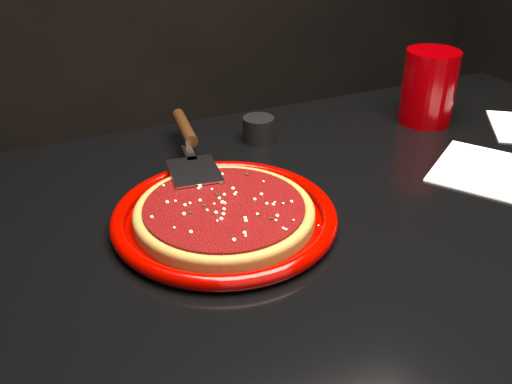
# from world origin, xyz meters

# --- Properties ---
(plate) EXTENTS (0.37, 0.37, 0.02)m
(plate) POSITION_xyz_m (-0.19, 0.04, 0.76)
(plate) COLOR #6C0200
(plate) RESTS_ON table
(pizza_crust) EXTENTS (0.30, 0.30, 0.01)m
(pizza_crust) POSITION_xyz_m (-0.19, 0.04, 0.76)
(pizza_crust) COLOR brown
(pizza_crust) RESTS_ON plate
(pizza_crust_rim) EXTENTS (0.30, 0.30, 0.02)m
(pizza_crust_rim) POSITION_xyz_m (-0.19, 0.04, 0.77)
(pizza_crust_rim) COLOR brown
(pizza_crust_rim) RESTS_ON plate
(pizza_sauce) EXTENTS (0.26, 0.26, 0.01)m
(pizza_sauce) POSITION_xyz_m (-0.19, 0.04, 0.78)
(pizza_sauce) COLOR maroon
(pizza_sauce) RESTS_ON plate
(parmesan_dusting) EXTENTS (0.21, 0.21, 0.01)m
(parmesan_dusting) POSITION_xyz_m (-0.19, 0.04, 0.78)
(parmesan_dusting) COLOR #F5EABC
(parmesan_dusting) RESTS_ON plate
(basil_flecks) EXTENTS (0.19, 0.19, 0.00)m
(basil_flecks) POSITION_xyz_m (-0.19, 0.04, 0.78)
(basil_flecks) COLOR black
(basil_flecks) RESTS_ON plate
(pizza_server) EXTENTS (0.12, 0.31, 0.02)m
(pizza_server) POSITION_xyz_m (-0.18, 0.22, 0.79)
(pizza_server) COLOR silver
(pizza_server) RESTS_ON plate
(cup) EXTENTS (0.12, 0.12, 0.14)m
(cup) POSITION_xyz_m (0.28, 0.22, 0.82)
(cup) COLOR #820002
(cup) RESTS_ON table
(napkin_a) EXTENTS (0.23, 0.23, 0.00)m
(napkin_a) POSITION_xyz_m (0.25, 0.00, 0.75)
(napkin_a) COLOR white
(napkin_a) RESTS_ON table
(ramekin) EXTENTS (0.07, 0.07, 0.04)m
(ramekin) POSITION_xyz_m (-0.04, 0.27, 0.77)
(ramekin) COLOR black
(ramekin) RESTS_ON table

